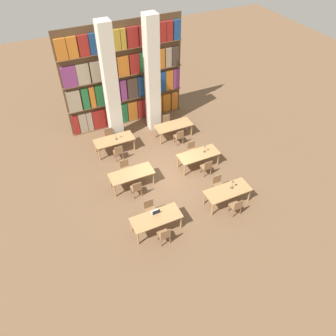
% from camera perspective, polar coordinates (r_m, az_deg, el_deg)
% --- Properties ---
extents(ground_plane, '(40.00, 40.00, 0.00)m').
position_cam_1_polar(ground_plane, '(15.37, -0.42, -1.24)').
color(ground_plane, brown).
extents(bookshelf_bank, '(6.40, 0.35, 5.50)m').
position_cam_1_polar(bookshelf_bank, '(17.73, -7.54, 15.15)').
color(bookshelf_bank, brown).
rests_on(bookshelf_bank, ground_plane).
extents(pillar_left, '(0.63, 0.63, 6.00)m').
position_cam_1_polar(pillar_left, '(16.32, -9.96, 13.97)').
color(pillar_left, silver).
rests_on(pillar_left, ground_plane).
extents(pillar_center, '(0.63, 0.63, 6.00)m').
position_cam_1_polar(pillar_center, '(16.93, -2.77, 15.63)').
color(pillar_center, silver).
rests_on(pillar_center, ground_plane).
extents(reading_table_0, '(1.97, 0.84, 0.74)m').
position_cam_1_polar(reading_table_0, '(12.77, -2.06, -8.84)').
color(reading_table_0, tan).
rests_on(reading_table_0, ground_plane).
extents(chair_0, '(0.42, 0.40, 0.89)m').
position_cam_1_polar(chair_0, '(12.52, -0.64, -11.59)').
color(chair_0, olive).
rests_on(chair_0, ground_plane).
extents(chair_1, '(0.42, 0.40, 0.89)m').
position_cam_1_polar(chair_1, '(13.33, -3.19, -7.14)').
color(chair_1, olive).
rests_on(chair_1, ground_plane).
extents(laptop, '(0.32, 0.22, 0.21)m').
position_cam_1_polar(laptop, '(12.82, -2.18, -7.67)').
color(laptop, silver).
rests_on(laptop, reading_table_0).
extents(reading_table_1, '(1.97, 0.84, 0.74)m').
position_cam_1_polar(reading_table_1, '(13.93, 10.34, -4.09)').
color(reading_table_1, tan).
rests_on(reading_table_1, ground_plane).
extents(chair_2, '(0.42, 0.40, 0.89)m').
position_cam_1_polar(chair_2, '(13.69, 11.78, -6.53)').
color(chair_2, olive).
rests_on(chair_2, ground_plane).
extents(chair_3, '(0.42, 0.40, 0.89)m').
position_cam_1_polar(chair_3, '(14.43, 8.69, -2.78)').
color(chair_3, olive).
rests_on(chair_3, ground_plane).
extents(desk_lamp_0, '(0.14, 0.14, 0.43)m').
position_cam_1_polar(desk_lamp_0, '(13.80, 11.22, -2.60)').
color(desk_lamp_0, brown).
rests_on(desk_lamp_0, reading_table_1).
extents(reading_table_2, '(1.97, 0.84, 0.74)m').
position_cam_1_polar(reading_table_2, '(14.53, -6.38, -1.16)').
color(reading_table_2, tan).
rests_on(reading_table_2, ground_plane).
extents(chair_4, '(0.42, 0.40, 0.89)m').
position_cam_1_polar(chair_4, '(14.16, -5.52, -3.50)').
color(chair_4, olive).
rests_on(chair_4, ground_plane).
extents(chair_5, '(0.42, 0.40, 0.89)m').
position_cam_1_polar(chair_5, '(15.14, -7.43, -0.03)').
color(chair_5, olive).
rests_on(chair_5, ground_plane).
extents(reading_table_3, '(1.97, 0.84, 0.74)m').
position_cam_1_polar(reading_table_3, '(15.49, 5.34, 2.20)').
color(reading_table_3, tan).
rests_on(reading_table_3, ground_plane).
extents(chair_6, '(0.42, 0.40, 0.89)m').
position_cam_1_polar(chair_6, '(15.18, 6.73, 0.19)').
color(chair_6, olive).
rests_on(chair_6, ground_plane).
extents(chair_7, '(0.42, 0.40, 0.89)m').
position_cam_1_polar(chair_7, '(16.08, 4.22, 3.23)').
color(chair_7, olive).
rests_on(chair_7, ground_plane).
extents(desk_lamp_1, '(0.14, 0.14, 0.40)m').
position_cam_1_polar(desk_lamp_1, '(15.43, 6.46, 3.59)').
color(desk_lamp_1, brown).
rests_on(desk_lamp_1, reading_table_3).
extents(reading_table_4, '(1.97, 0.84, 0.74)m').
position_cam_1_polar(reading_table_4, '(16.52, -9.35, 4.71)').
color(reading_table_4, tan).
rests_on(reading_table_4, ground_plane).
extents(chair_8, '(0.42, 0.40, 0.89)m').
position_cam_1_polar(chair_8, '(16.08, -8.65, 2.80)').
color(chair_8, olive).
rests_on(chair_8, ground_plane).
extents(chair_9, '(0.42, 0.40, 0.89)m').
position_cam_1_polar(chair_9, '(17.16, -10.16, 5.49)').
color(chair_9, olive).
rests_on(chair_9, ground_plane).
extents(desk_lamp_2, '(0.14, 0.14, 0.46)m').
position_cam_1_polar(desk_lamp_2, '(16.28, -9.08, 5.85)').
color(desk_lamp_2, brown).
rests_on(desk_lamp_2, reading_table_4).
extents(reading_table_5, '(1.97, 0.84, 0.74)m').
position_cam_1_polar(reading_table_5, '(17.30, 0.97, 7.27)').
color(reading_table_5, tan).
rests_on(reading_table_5, ground_plane).
extents(chair_10, '(0.42, 0.40, 0.89)m').
position_cam_1_polar(chair_10, '(16.89, 1.93, 5.52)').
color(chair_10, olive).
rests_on(chair_10, ground_plane).
extents(chair_11, '(0.42, 0.40, 0.89)m').
position_cam_1_polar(chair_11, '(17.91, -0.11, 7.96)').
color(chair_11, olive).
rests_on(chair_11, ground_plane).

